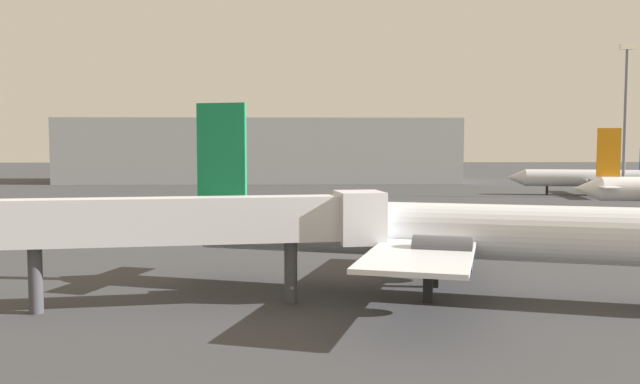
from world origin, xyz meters
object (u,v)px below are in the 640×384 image
at_px(airplane_at_gate, 452,231).
at_px(jet_bridge, 207,222).
at_px(light_mast_right, 625,113).
at_px(airplane_far_left, 588,178).

relative_size(airplane_at_gate, jet_bridge, 1.76).
xyz_separation_m(airplane_at_gate, light_mast_right, (43.22, 67.03, 9.76)).
bearing_deg(jet_bridge, airplane_at_gate, 0.73).
xyz_separation_m(jet_bridge, light_mast_right, (56.61, 69.07, 8.97)).
distance_m(airplane_far_left, light_mast_right, 12.30).
distance_m(airplane_at_gate, light_mast_right, 80.35).
xyz_separation_m(airplane_far_left, jet_bridge, (-53.35, -74.43, 1.60)).
xyz_separation_m(airplane_at_gate, airplane_far_left, (39.96, 72.39, -0.81)).
bearing_deg(airplane_far_left, jet_bridge, 64.53).
distance_m(airplane_at_gate, jet_bridge, 13.57).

